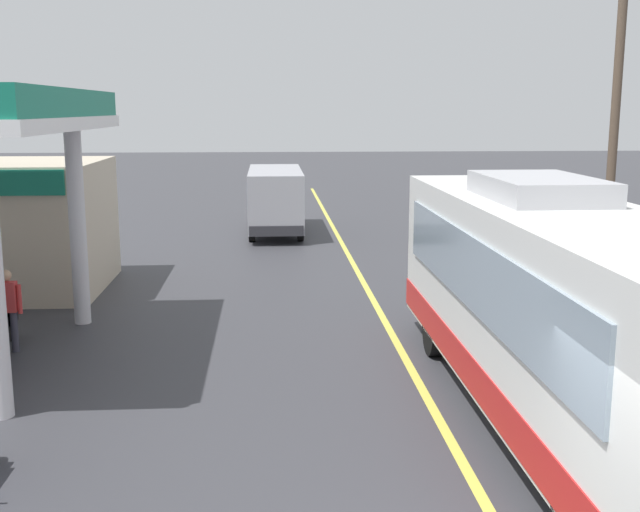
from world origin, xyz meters
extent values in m
plane|color=#38383D|center=(0.00, 20.00, 0.00)|extent=(120.00, 120.00, 0.00)
cube|color=#D8CC4C|center=(0.00, 15.00, 0.00)|extent=(0.16, 50.00, 0.01)
cube|color=white|center=(1.71, 4.61, 1.88)|extent=(2.50, 11.00, 2.90)
cube|color=red|center=(1.71, 4.61, 0.77)|extent=(2.54, 11.04, 0.56)
cube|color=#8C9EAD|center=(0.44, 4.61, 2.33)|extent=(0.06, 9.35, 1.10)
cube|color=#8C9EAD|center=(2.98, 4.61, 2.33)|extent=(0.06, 9.35, 1.10)
cube|color=#B2B2B7|center=(1.71, 5.61, 3.51)|extent=(1.60, 2.80, 0.36)
cylinder|color=black|center=(0.61, 7.91, 0.50)|extent=(0.30, 1.00, 1.00)
cylinder|color=black|center=(2.81, 7.91, 0.50)|extent=(0.30, 1.00, 1.00)
cylinder|color=silver|center=(-6.81, 10.70, 2.30)|extent=(0.36, 0.36, 4.60)
cylinder|color=black|center=(-8.06, 9.32, 0.32)|extent=(0.20, 0.64, 0.64)
cube|color=#A5A5AD|center=(-2.34, 23.32, 1.39)|extent=(2.00, 6.00, 2.10)
cube|color=#8C9EAD|center=(-2.34, 23.32, 1.79)|extent=(2.04, 5.10, 0.80)
cube|color=#2D2D33|center=(-2.34, 20.27, 0.54)|extent=(1.90, 0.16, 0.36)
cylinder|color=black|center=(-3.22, 21.32, 0.38)|extent=(0.22, 0.76, 0.76)
cylinder|color=black|center=(-1.46, 21.32, 0.38)|extent=(0.22, 0.76, 0.76)
cylinder|color=black|center=(-3.22, 25.32, 0.38)|extent=(0.22, 0.76, 0.76)
cylinder|color=black|center=(-1.46, 25.32, 0.38)|extent=(0.22, 0.76, 0.76)
cylinder|color=#33333F|center=(-7.83, 8.66, 0.41)|extent=(0.14, 0.14, 0.82)
cylinder|color=#33333F|center=(-7.65, 8.66, 0.41)|extent=(0.14, 0.14, 0.82)
cube|color=#BF3333|center=(-7.74, 8.66, 1.12)|extent=(0.36, 0.22, 0.60)
sphere|color=tan|center=(-7.74, 8.66, 1.55)|extent=(0.22, 0.22, 0.22)
cylinder|color=#BF3333|center=(-7.51, 8.66, 1.07)|extent=(0.09, 0.09, 0.58)
cylinder|color=brown|center=(6.56, 13.73, 4.41)|extent=(0.24, 0.24, 8.83)
camera|label=1|loc=(-2.59, -6.45, 4.75)|focal=43.45mm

